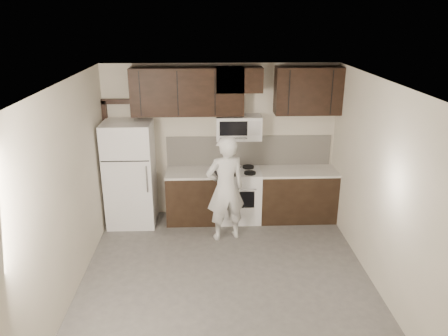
{
  "coord_description": "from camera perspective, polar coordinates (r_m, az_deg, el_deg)",
  "views": [
    {
      "loc": [
        -0.24,
        -5.1,
        3.49
      ],
      "look_at": [
        0.0,
        0.9,
        1.34
      ],
      "focal_mm": 35.0,
      "sensor_mm": 36.0,
      "label": 1
    }
  ],
  "objects": [
    {
      "name": "person",
      "position": [
        6.89,
        0.2,
        -2.7
      ],
      "size": [
        0.72,
        0.57,
        1.73
      ],
      "primitive_type": "imported",
      "rotation": [
        0.0,
        0.0,
        3.42
      ],
      "color": "silver",
      "rests_on": "floor"
    },
    {
      "name": "refrigerator",
      "position": [
        7.57,
        -12.15,
        -0.76
      ],
      "size": [
        0.8,
        0.76,
        1.8
      ],
      "color": "white",
      "rests_on": "floor"
    },
    {
      "name": "microwave",
      "position": [
        7.41,
        1.93,
        5.32
      ],
      "size": [
        0.76,
        0.42,
        0.4
      ],
      "color": "white",
      "rests_on": "upper_cabinets"
    },
    {
      "name": "back_wall",
      "position": [
        7.66,
        -0.44,
        3.49
      ],
      "size": [
        4.0,
        0.0,
        4.0
      ],
      "primitive_type": "plane",
      "rotation": [
        1.57,
        0.0,
        0.0
      ],
      "color": "beige",
      "rests_on": "ground"
    },
    {
      "name": "counter_run",
      "position": [
        7.72,
        4.14,
        -3.51
      ],
      "size": [
        2.95,
        0.64,
        0.91
      ],
      "color": "black",
      "rests_on": "floor"
    },
    {
      "name": "floor",
      "position": [
        6.19,
        0.31,
        -14.63
      ],
      "size": [
        4.5,
        4.5,
        0.0
      ],
      "primitive_type": "plane",
      "color": "#53504E",
      "rests_on": "ground"
    },
    {
      "name": "ceiling",
      "position": [
        5.17,
        0.37,
        10.91
      ],
      "size": [
        4.5,
        4.5,
        0.0
      ],
      "primitive_type": "plane",
      "rotation": [
        3.14,
        0.0,
        0.0
      ],
      "color": "white",
      "rests_on": "back_wall"
    },
    {
      "name": "door_trim",
      "position": [
        7.83,
        -14.62,
        2.42
      ],
      "size": [
        0.5,
        0.08,
        2.12
      ],
      "color": "black",
      "rests_on": "floor"
    },
    {
      "name": "pizza",
      "position": [
        7.35,
        0.38,
        -0.59
      ],
      "size": [
        0.3,
        0.3,
        0.02
      ],
      "primitive_type": "cylinder",
      "rotation": [
        0.0,
        0.0,
        0.17
      ],
      "color": "beige",
      "rests_on": "baking_tray"
    },
    {
      "name": "backsplash",
      "position": [
        7.73,
        3.27,
        2.29
      ],
      "size": [
        2.9,
        0.02,
        0.54
      ],
      "primitive_type": "cube",
      "color": "beige",
      "rests_on": "counter_run"
    },
    {
      "name": "upper_cabinets",
      "position": [
        7.29,
        1.24,
        10.17
      ],
      "size": [
        3.48,
        0.35,
        0.78
      ],
      "color": "black",
      "rests_on": "back_wall"
    },
    {
      "name": "stove",
      "position": [
        7.69,
        1.89,
        -3.52
      ],
      "size": [
        0.76,
        0.66,
        0.94
      ],
      "color": "white",
      "rests_on": "floor"
    },
    {
      "name": "saucepan",
      "position": [
        7.35,
        0.63,
        -0.25
      ],
      "size": [
        0.31,
        0.19,
        0.18
      ],
      "color": "silver",
      "rests_on": "stove"
    },
    {
      "name": "baking_tray",
      "position": [
        7.36,
        0.38,
        -0.73
      ],
      "size": [
        0.43,
        0.35,
        0.02
      ],
      "primitive_type": "cube",
      "rotation": [
        0.0,
        0.0,
        0.17
      ],
      "color": "black",
      "rests_on": "counter_run"
    }
  ]
}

